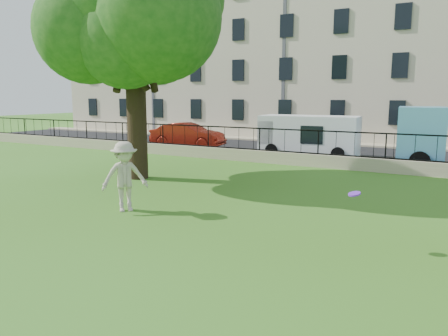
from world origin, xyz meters
The scene contains 11 objects.
ground centered at (0.00, 0.00, 0.00)m, with size 120.00×120.00×0.00m, color #3D6F1A.
retaining_wall centered at (0.00, 12.00, 0.30)m, with size 50.00×0.40×0.60m, color tan.
iron_railing centered at (0.00, 12.00, 1.15)m, with size 50.00×0.05×1.13m.
street centered at (0.00, 16.70, 0.01)m, with size 60.00×9.00×0.01m, color black.
sidewalk centered at (0.00, 21.90, 0.06)m, with size 60.00×1.40×0.12m, color tan.
building_row centered at (0.00, 27.57, 6.92)m, with size 56.40×10.40×13.80m.
tree centered at (-5.65, 5.80, 6.59)m, with size 8.04×6.24×9.94m.
man centered at (-2.50, 1.59, 1.02)m, with size 1.32×0.76×2.04m, color beige.
frisbee centered at (4.00, 1.64, 1.23)m, with size 0.27×0.27×0.03m, color #7125D6.
red_sedan centered at (-9.61, 15.40, 0.78)m, with size 1.66×4.76×1.57m, color maroon.
white_van centered at (-1.58, 15.40, 1.11)m, with size 5.29×2.06×2.22m, color white.
Camera 1 is at (6.04, -7.81, 3.36)m, focal length 35.00 mm.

